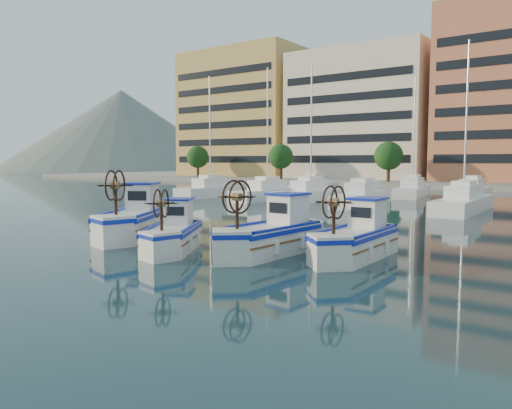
# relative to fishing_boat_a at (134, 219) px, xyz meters

# --- Properties ---
(ground) EXTENTS (300.00, 300.00, 0.00)m
(ground) POSITION_rel_fishing_boat_a_xyz_m (5.85, -0.86, -0.86)
(ground) COLOR #1A3944
(ground) RESTS_ON ground
(hill_west) EXTENTS (180.00, 180.00, 60.00)m
(hill_west) POSITION_rel_fishing_boat_a_xyz_m (-134.15, 109.14, -0.86)
(hill_west) COLOR slate
(hill_west) RESTS_ON ground
(yacht_marina) EXTENTS (39.68, 22.83, 11.50)m
(yacht_marina) POSITION_rel_fishing_boat_a_xyz_m (2.78, 27.44, -0.33)
(yacht_marina) COLOR white
(yacht_marina) RESTS_ON ground
(fishing_boat_a) EXTENTS (4.13, 5.15, 3.12)m
(fishing_boat_a) POSITION_rel_fishing_boat_a_xyz_m (0.00, 0.00, 0.00)
(fishing_boat_a) COLOR white
(fishing_boat_a) RESTS_ON ground
(fishing_boat_b) EXTENTS (3.38, 4.11, 2.50)m
(fishing_boat_b) POSITION_rel_fishing_boat_a_xyz_m (3.85, -1.34, -0.17)
(fishing_boat_b) COLOR white
(fishing_boat_b) RESTS_ON ground
(fishing_boat_c) EXTENTS (2.13, 4.63, 2.85)m
(fishing_boat_c) POSITION_rel_fishing_boat_a_xyz_m (7.39, 0.28, -0.08)
(fishing_boat_c) COLOR white
(fishing_boat_c) RESTS_ON ground
(fishing_boat_d) EXTENTS (1.82, 4.34, 2.69)m
(fishing_boat_d) POSITION_rel_fishing_boat_a_xyz_m (10.30, 1.41, -0.12)
(fishing_boat_d) COLOR white
(fishing_boat_d) RESTS_ON ground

